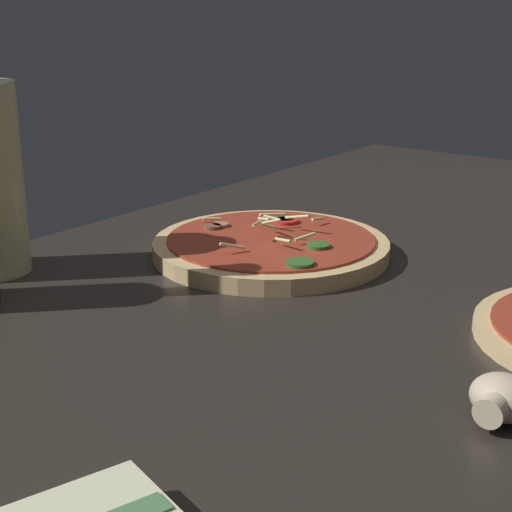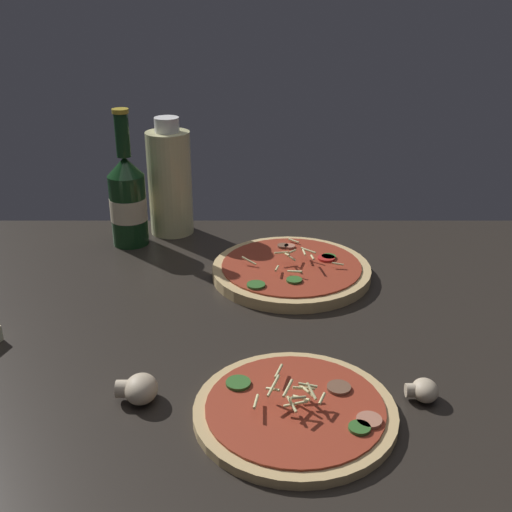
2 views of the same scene
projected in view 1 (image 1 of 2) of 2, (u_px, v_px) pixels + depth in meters
The scene contains 3 objects.
counter_slab at pixel (375, 316), 77.64cm from camera, with size 160.00×90.00×2.50cm.
pizza_far at pixel (271, 247), 91.69cm from camera, with size 27.61×27.61×4.93cm.
mushroom_right at pixel (502, 399), 55.29cm from camera, with size 5.16×4.91×3.44cm.
Camera 1 is at (-64.26, -34.52, 30.96)cm, focal length 55.00 mm.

